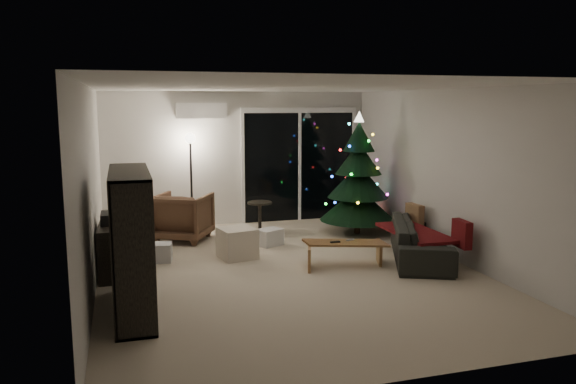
{
  "coord_description": "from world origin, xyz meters",
  "views": [
    {
      "loc": [
        -2.12,
        -7.16,
        2.29
      ],
      "look_at": [
        0.1,
        0.3,
        1.05
      ],
      "focal_mm": 35.0,
      "sensor_mm": 36.0,
      "label": 1
    }
  ],
  "objects_px": {
    "bookshelf": "(113,244)",
    "coffee_table": "(345,254)",
    "armchair": "(183,217)",
    "christmas_tree": "(358,173)",
    "sofa": "(421,240)",
    "media_cabinet": "(116,248)"
  },
  "relations": [
    {
      "from": "bookshelf",
      "to": "coffee_table",
      "type": "relative_size",
      "value": 1.4
    },
    {
      "from": "armchair",
      "to": "christmas_tree",
      "type": "xyz_separation_m",
      "value": [
        3.02,
        -0.38,
        0.67
      ]
    },
    {
      "from": "sofa",
      "to": "bookshelf",
      "type": "bearing_deg",
      "value": 126.79
    },
    {
      "from": "coffee_table",
      "to": "christmas_tree",
      "type": "height_order",
      "value": "christmas_tree"
    },
    {
      "from": "christmas_tree",
      "to": "armchair",
      "type": "bearing_deg",
      "value": 172.75
    },
    {
      "from": "media_cabinet",
      "to": "christmas_tree",
      "type": "distance_m",
      "value": 4.33
    },
    {
      "from": "coffee_table",
      "to": "christmas_tree",
      "type": "distance_m",
      "value": 2.27
    },
    {
      "from": "christmas_tree",
      "to": "sofa",
      "type": "bearing_deg",
      "value": -83.05
    },
    {
      "from": "armchair",
      "to": "coffee_table",
      "type": "height_order",
      "value": "armchair"
    },
    {
      "from": "media_cabinet",
      "to": "sofa",
      "type": "bearing_deg",
      "value": -5.64
    },
    {
      "from": "media_cabinet",
      "to": "sofa",
      "type": "height_order",
      "value": "media_cabinet"
    },
    {
      "from": "sofa",
      "to": "armchair",
      "type": "bearing_deg",
      "value": 79.57
    },
    {
      "from": "media_cabinet",
      "to": "armchair",
      "type": "distance_m",
      "value": 1.95
    },
    {
      "from": "armchair",
      "to": "christmas_tree",
      "type": "distance_m",
      "value": 3.11
    },
    {
      "from": "sofa",
      "to": "coffee_table",
      "type": "distance_m",
      "value": 1.21
    },
    {
      "from": "armchair",
      "to": "sofa",
      "type": "relative_size",
      "value": 0.45
    },
    {
      "from": "bookshelf",
      "to": "armchair",
      "type": "height_order",
      "value": "bookshelf"
    },
    {
      "from": "media_cabinet",
      "to": "sofa",
      "type": "xyz_separation_m",
      "value": [
        4.3,
        -0.56,
        -0.06
      ]
    },
    {
      "from": "coffee_table",
      "to": "sofa",
      "type": "bearing_deg",
      "value": 19.44
    },
    {
      "from": "armchair",
      "to": "sofa",
      "type": "xyz_separation_m",
      "value": [
        3.24,
        -2.2,
        -0.11
      ]
    },
    {
      "from": "coffee_table",
      "to": "christmas_tree",
      "type": "xyz_separation_m",
      "value": [
        0.99,
        1.83,
        0.89
      ]
    },
    {
      "from": "armchair",
      "to": "coffee_table",
      "type": "bearing_deg",
      "value": 160.63
    }
  ]
}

